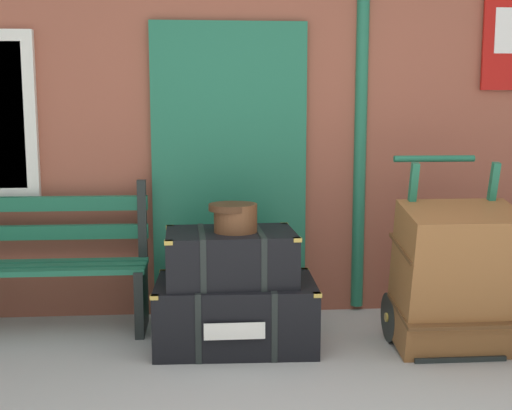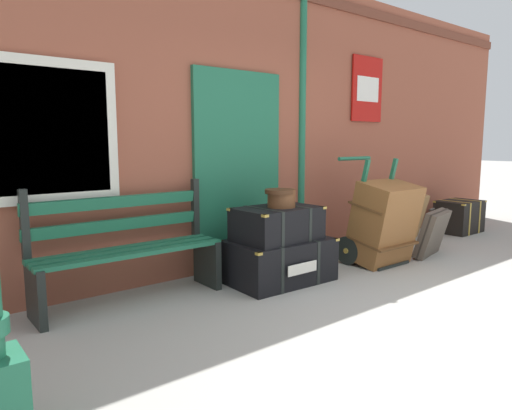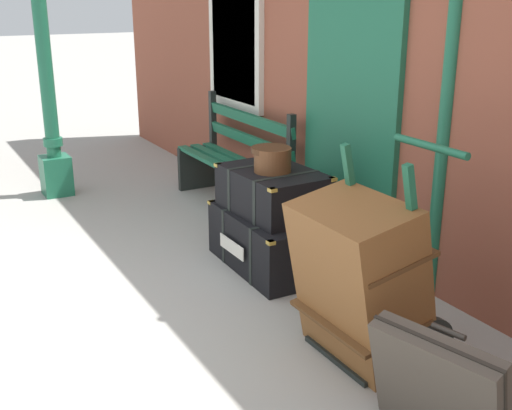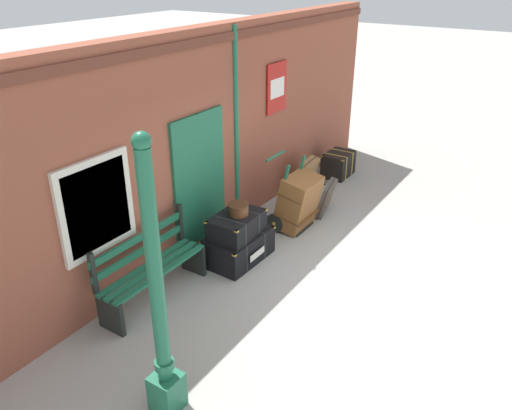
{
  "view_description": "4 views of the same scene",
  "coord_description": "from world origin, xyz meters",
  "views": [
    {
      "loc": [
        -0.48,
        -2.32,
        1.51
      ],
      "look_at": [
        -0.14,
        1.91,
        0.88
      ],
      "focal_mm": 46.67,
      "sensor_mm": 36.0,
      "label": 1
    },
    {
      "loc": [
        -3.21,
        -1.53,
        1.37
      ],
      "look_at": [
        -0.62,
        1.71,
        0.8
      ],
      "focal_mm": 32.31,
      "sensor_mm": 36.0,
      "label": 2
    },
    {
      "loc": [
        3.55,
        -0.56,
        1.97
      ],
      "look_at": [
        -0.28,
        1.61,
        0.51
      ],
      "focal_mm": 45.01,
      "sensor_mm": 36.0,
      "label": 3
    },
    {
      "loc": [
        -5.52,
        -1.97,
        4.0
      ],
      "look_at": [
        0.34,
        1.86,
        0.61
      ],
      "focal_mm": 35.7,
      "sensor_mm": 36.0,
      "label": 4
    }
  ],
  "objects": [
    {
      "name": "lamp_post",
      "position": [
        -2.93,
        0.76,
        1.07
      ],
      "size": [
        0.28,
        0.28,
        2.84
      ],
      "color": "#1E6647",
      "rests_on": "ground"
    },
    {
      "name": "suitcase_slate",
      "position": [
        2.39,
        2.09,
        0.33
      ],
      "size": [
        0.62,
        0.4,
        0.67
      ],
      "color": "olive",
      "rests_on": "ground"
    },
    {
      "name": "brick_facade",
      "position": [
        -0.02,
        2.6,
        1.6
      ],
      "size": [
        10.4,
        0.35,
        3.2
      ],
      "color": "brown",
      "rests_on": "ground"
    },
    {
      "name": "corner_trunk",
      "position": [
        3.49,
        1.92,
        0.24
      ],
      "size": [
        0.69,
        0.5,
        0.49
      ],
      "color": "black",
      "rests_on": "ground"
    },
    {
      "name": "round_hatbox",
      "position": [
        -0.29,
        1.74,
        0.84
      ],
      "size": [
        0.3,
        0.29,
        0.18
      ],
      "color": "brown",
      "rests_on": "steamer_trunk_middle"
    },
    {
      "name": "large_brown_trunk",
      "position": [
        1.04,
        1.51,
        0.47
      ],
      "size": [
        0.7,
        0.6,
        0.95
      ],
      "color": "brown",
      "rests_on": "ground"
    },
    {
      "name": "steamer_trunk_base",
      "position": [
        -0.28,
        1.77,
        0.21
      ],
      "size": [
        1.03,
        0.69,
        0.43
      ],
      "color": "black",
      "rests_on": "ground"
    },
    {
      "name": "porters_trolley",
      "position": [
        1.04,
        1.69,
        0.27
      ],
      "size": [
        0.71,
        0.62,
        1.19
      ],
      "color": "black",
      "rests_on": "ground"
    },
    {
      "name": "steamer_trunk_middle",
      "position": [
        -0.31,
        1.77,
        0.58
      ],
      "size": [
        0.83,
        0.58,
        0.33
      ],
      "color": "black",
      "rests_on": "steamer_trunk_base"
    },
    {
      "name": "platform_bench",
      "position": [
        -1.67,
        2.16,
        0.44
      ],
      "size": [
        1.6,
        0.43,
        1.01
      ],
      "color": "#1E6647",
      "rests_on": "ground"
    },
    {
      "name": "ground_plane",
      "position": [
        0.0,
        0.0,
        0.0
      ],
      "size": [
        60.0,
        60.0,
        0.0
      ],
      "primitive_type": "plane",
      "color": "#A3A099"
    },
    {
      "name": "suitcase_olive",
      "position": [
        1.81,
        1.37,
        0.28
      ],
      "size": [
        0.67,
        0.4,
        0.58
      ],
      "color": "#51473D",
      "rests_on": "ground"
    }
  ]
}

